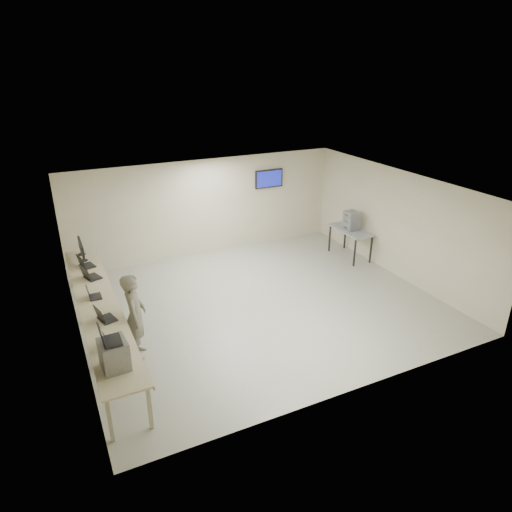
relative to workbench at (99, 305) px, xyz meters
name	(u,v)px	position (x,y,z in m)	size (l,w,h in m)	color
room	(260,247)	(3.62, 0.06, 0.58)	(8.01, 7.01, 2.81)	#9D9F8E
workbench	(99,305)	(0.00, 0.00, 0.00)	(0.76, 6.00, 0.90)	#C3BC90
equipment_box	(114,355)	(-0.06, -2.29, 0.31)	(0.40, 0.46, 0.48)	gray
laptop_on_box	(108,338)	(-0.12, -2.29, 0.63)	(0.31, 0.38, 0.30)	black
laptop_0	(111,343)	(-0.03, -1.69, 0.14)	(0.30, 0.35, 0.25)	black
laptop_1	(104,317)	(0.00, -0.75, 0.15)	(0.39, 0.42, 0.29)	black
laptop_2	(92,295)	(-0.07, 0.24, 0.14)	(0.27, 0.33, 0.25)	black
laptop_3	(89,275)	(-0.01, 1.20, 0.15)	(0.44, 0.47, 0.31)	black
laptop_4	(85,264)	(-0.02, 1.89, 0.15)	(0.39, 0.43, 0.29)	black
monitor_near	(82,251)	(-0.01, 2.26, 0.33)	(0.19, 0.43, 0.43)	black
monitor_far	(80,245)	(-0.01, 2.68, 0.33)	(0.19, 0.43, 0.43)	black
soldier	(135,316)	(0.55, -0.81, 0.04)	(0.63, 0.42, 1.74)	#5F6155
side_table	(351,232)	(7.19, 1.37, -0.05)	(0.66, 1.42, 0.85)	gray
storage_bins	(351,220)	(7.17, 1.37, 0.30)	(0.34, 0.38, 0.54)	gray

